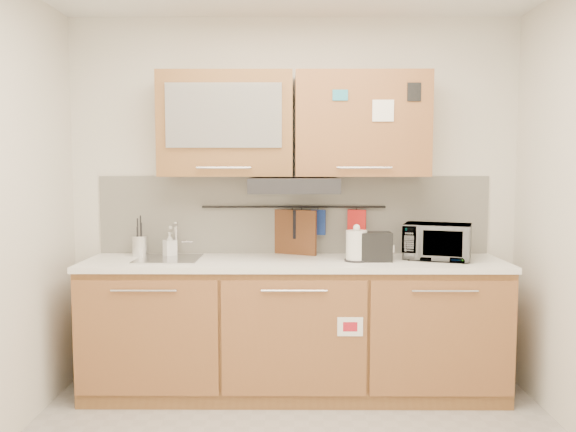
{
  "coord_description": "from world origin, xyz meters",
  "views": [
    {
      "loc": [
        -0.02,
        -2.55,
        1.54
      ],
      "look_at": [
        -0.04,
        1.05,
        1.23
      ],
      "focal_mm": 35.0,
      "sensor_mm": 36.0,
      "label": 1
    }
  ],
  "objects": [
    {
      "name": "pot_holder",
      "position": [
        0.45,
        1.44,
        1.16
      ],
      "size": [
        0.13,
        0.06,
        0.16
      ],
      "primitive_type": "cube",
      "rotation": [
        0.0,
        0.0,
        -0.34
      ],
      "color": "red",
      "rests_on": "utensil_rail"
    },
    {
      "name": "cutting_board",
      "position": [
        -0.01,
        1.44,
        1.01
      ],
      "size": [
        0.35,
        0.18,
        0.45
      ],
      "primitive_type": "cube",
      "rotation": [
        0.0,
        0.0,
        -0.43
      ],
      "color": "brown",
      "rests_on": "utensil_rail"
    },
    {
      "name": "wall_back",
      "position": [
        0.0,
        1.5,
        1.3
      ],
      "size": [
        3.2,
        0.0,
        3.2
      ],
      "primitive_type": "plane",
      "rotation": [
        1.57,
        0.0,
        0.0
      ],
      "color": "silver",
      "rests_on": "ground"
    },
    {
      "name": "sink",
      "position": [
        -0.85,
        1.21,
        0.92
      ],
      "size": [
        0.42,
        0.4,
        0.26
      ],
      "color": "silver",
      "rests_on": "countertop"
    },
    {
      "name": "upper_cabinets",
      "position": [
        -0.0,
        1.32,
        1.83
      ],
      "size": [
        1.82,
        0.37,
        0.7
      ],
      "color": "olive",
      "rests_on": "wall_back"
    },
    {
      "name": "range_hood",
      "position": [
        0.0,
        1.25,
        1.42
      ],
      "size": [
        0.6,
        0.46,
        0.1
      ],
      "primitive_type": "cube",
      "color": "black",
      "rests_on": "upper_cabinets"
    },
    {
      "name": "microwave",
      "position": [
        0.97,
        1.22,
        1.04
      ],
      "size": [
        0.51,
        0.42,
        0.24
      ],
      "primitive_type": "imported",
      "rotation": [
        0.0,
        0.0,
        -0.33
      ],
      "color": "#999999",
      "rests_on": "countertop"
    },
    {
      "name": "base_cabinet",
      "position": [
        0.0,
        1.19,
        0.41
      ],
      "size": [
        2.8,
        0.64,
        0.88
      ],
      "color": "olive",
      "rests_on": "floor"
    },
    {
      "name": "backsplash",
      "position": [
        0.0,
        1.49,
        1.2
      ],
      "size": [
        2.8,
        0.02,
        0.56
      ],
      "primitive_type": "cube",
      "color": "silver",
      "rests_on": "countertop"
    },
    {
      "name": "dark_pouch",
      "position": [
        0.06,
        1.44,
        1.14
      ],
      "size": [
        0.14,
        0.06,
        0.21
      ],
      "primitive_type": "cube",
      "rotation": [
        0.0,
        0.0,
        0.19
      ],
      "color": "black",
      "rests_on": "utensil_rail"
    },
    {
      "name": "toaster",
      "position": [
        0.52,
        1.15,
        1.02
      ],
      "size": [
        0.26,
        0.15,
        0.19
      ],
      "rotation": [
        0.0,
        0.0,
        0.01
      ],
      "color": "black",
      "rests_on": "countertop"
    },
    {
      "name": "utensil_rail",
      "position": [
        0.0,
        1.45,
        1.26
      ],
      "size": [
        1.3,
        0.02,
        0.02
      ],
      "primitive_type": "cylinder",
      "rotation": [
        0.0,
        1.57,
        0.0
      ],
      "color": "black",
      "rests_on": "backsplash"
    },
    {
      "name": "kettle",
      "position": [
        0.42,
        1.14,
        1.02
      ],
      "size": [
        0.18,
        0.16,
        0.25
      ],
      "rotation": [
        0.0,
        0.0,
        -0.13
      ],
      "color": "silver",
      "rests_on": "countertop"
    },
    {
      "name": "oven_mitt",
      "position": [
        0.17,
        1.44,
        1.15
      ],
      "size": [
        0.11,
        0.06,
        0.18
      ],
      "primitive_type": "cube",
      "rotation": [
        0.0,
        0.0,
        -0.27
      ],
      "color": "navy",
      "rests_on": "utensil_rail"
    },
    {
      "name": "soap_bottle",
      "position": [
        -0.87,
        1.33,
        1.01
      ],
      "size": [
        0.11,
        0.11,
        0.17
      ],
      "primitive_type": "imported",
      "rotation": [
        0.0,
        0.0,
        0.63
      ],
      "color": "#999999",
      "rests_on": "countertop"
    },
    {
      "name": "utensil_crock",
      "position": [
        -1.08,
        1.35,
        0.99
      ],
      "size": [
        0.15,
        0.15,
        0.28
      ],
      "rotation": [
        0.0,
        0.0,
        0.39
      ],
      "color": "silver",
      "rests_on": "countertop"
    },
    {
      "name": "countertop",
      "position": [
        0.0,
        1.19,
        0.9
      ],
      "size": [
        2.82,
        0.62,
        0.04
      ],
      "primitive_type": "cube",
      "color": "white",
      "rests_on": "base_cabinet"
    }
  ]
}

